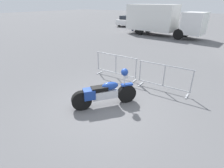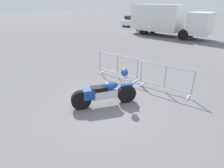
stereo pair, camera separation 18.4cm
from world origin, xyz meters
name	(u,v)px [view 1 (the left image)]	position (x,y,z in m)	size (l,w,h in m)	color
ground_plane	(105,107)	(0.00, 0.00, 0.00)	(120.00, 120.00, 0.00)	#5B5B5E
motorcycle	(105,93)	(-0.09, 0.10, 0.48)	(1.44, 1.91, 1.26)	black
crowd_barrier_near	(116,66)	(-1.23, 2.34, 0.55)	(2.13, 0.54, 1.07)	#9EA0A5
crowd_barrier_far	(164,77)	(1.06, 2.34, 0.55)	(2.13, 0.54, 1.07)	#9EA0A5
box_truck	(160,19)	(-4.17, 14.19, 1.64)	(7.82, 2.70, 2.98)	white
parked_car_white	(128,21)	(-11.01, 19.17, 0.71)	(1.77, 4.17, 1.40)	white
parked_car_black	(146,21)	(-8.15, 19.27, 0.78)	(1.93, 4.55, 1.53)	black
parked_car_maroon	(166,23)	(-5.28, 19.14, 0.75)	(1.86, 4.39, 1.48)	maroon
pedestrian	(133,23)	(-7.93, 15.30, 0.92)	(0.38, 0.38, 1.69)	#262838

